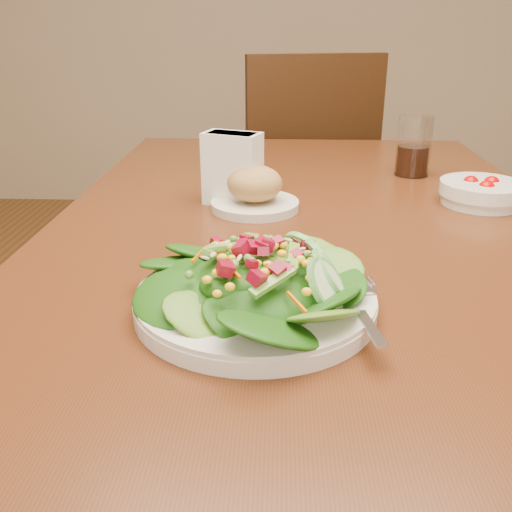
% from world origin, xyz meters
% --- Properties ---
extents(dining_table, '(0.90, 1.40, 0.75)m').
position_xyz_m(dining_table, '(0.00, 0.00, 0.65)').
color(dining_table, '#4A2410').
rests_on(dining_table, ground_plane).
extents(chair_far, '(0.55, 0.55, 0.98)m').
position_xyz_m(chair_far, '(0.01, 0.95, 0.52)').
color(chair_far, black).
rests_on(chair_far, ground_plane).
extents(salad_plate, '(0.29, 0.29, 0.08)m').
position_xyz_m(salad_plate, '(-0.07, -0.35, 0.78)').
color(salad_plate, silver).
rests_on(salad_plate, dining_table).
extents(bread_plate, '(0.16, 0.16, 0.08)m').
position_xyz_m(bread_plate, '(-0.10, 0.04, 0.78)').
color(bread_plate, silver).
rests_on(bread_plate, dining_table).
extents(tomato_bowl, '(0.15, 0.15, 0.05)m').
position_xyz_m(tomato_bowl, '(0.32, 0.09, 0.77)').
color(tomato_bowl, silver).
rests_on(tomato_bowl, dining_table).
extents(drinking_glass, '(0.07, 0.07, 0.13)m').
position_xyz_m(drinking_glass, '(0.24, 0.31, 0.81)').
color(drinking_glass, silver).
rests_on(drinking_glass, dining_table).
extents(napkin_holder, '(0.12, 0.09, 0.13)m').
position_xyz_m(napkin_holder, '(-0.14, 0.08, 0.82)').
color(napkin_holder, white).
rests_on(napkin_holder, dining_table).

